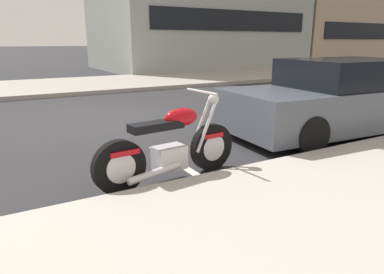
{
  "coord_description": "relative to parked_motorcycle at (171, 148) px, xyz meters",
  "views": [
    {
      "loc": [
        -2.26,
        -7.73,
        1.74
      ],
      "look_at": [
        -0.1,
        -3.95,
        0.55
      ],
      "focal_mm": 33.09,
      "sensor_mm": 36.0,
      "label": 1
    }
  ],
  "objects": [
    {
      "name": "ground_plane",
      "position": [
        0.37,
        3.89,
        -0.43
      ],
      "size": [
        260.0,
        260.0,
        0.0
      ],
      "primitive_type": "plane",
      "color": "#28282B"
    },
    {
      "name": "sidewalk_far_curb",
      "position": [
        12.37,
        10.5,
        -0.36
      ],
      "size": [
        120.0,
        5.0,
        0.14
      ],
      "primitive_type": "cube",
      "color": "gray",
      "rests_on": "ground"
    },
    {
      "name": "parked_motorcycle",
      "position": [
        0.0,
        0.0,
        0.0
      ],
      "size": [
        2.02,
        0.62,
        1.12
      ],
      "rotation": [
        0.0,
        0.0,
        0.11
      ],
      "color": "black",
      "rests_on": "ground"
    },
    {
      "name": "parked_car_near_corner",
      "position": [
        3.99,
        0.61,
        0.23
      ],
      "size": [
        4.74,
        2.11,
        1.41
      ],
      "rotation": [
        0.0,
        0.0,
        -0.07
      ],
      "color": "#4C515B",
      "rests_on": "ground"
    },
    {
      "name": "parking_stall_stripe",
      "position": [
        0.37,
        0.38,
        -0.43
      ],
      "size": [
        0.12,
        2.2,
        0.01
      ],
      "primitive_type": "cube",
      "color": "silver",
      "rests_on": "ground"
    }
  ]
}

